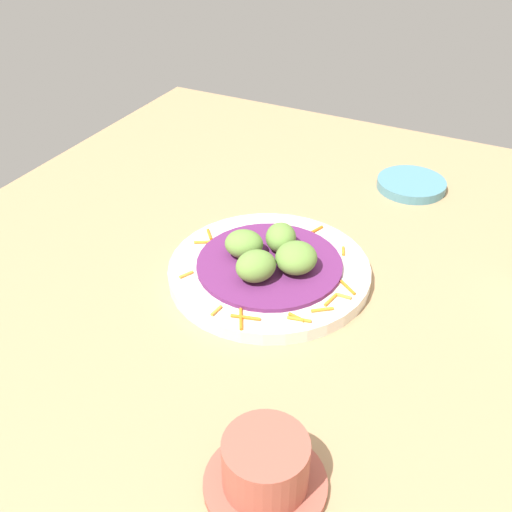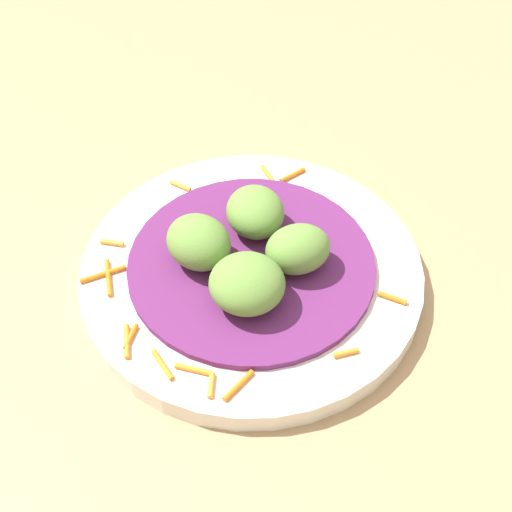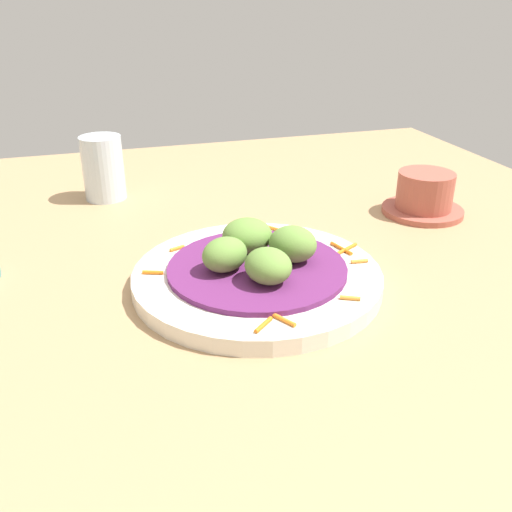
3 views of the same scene
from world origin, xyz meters
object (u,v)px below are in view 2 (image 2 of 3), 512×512
main_plate (249,275)px  guac_scoop_center (244,283)px  guac_scoop_left (199,242)px  guac_scoop_back (252,212)px  guac_scoop_right (298,249)px

main_plate → guac_scoop_center: (-0.02, 3.71, 3.33)cm
guac_scoop_left → guac_scoop_back: bearing=-134.7°
main_plate → guac_scoop_back: 4.89cm
guac_scoop_left → guac_scoop_center: guac_scoop_left is taller
guac_scoop_center → guac_scoop_right: bearing=-134.7°
main_plate → guac_scoop_left: size_ratio=5.13×
main_plate → guac_scoop_back: bearing=-89.7°
main_plate → guac_scoop_center: guac_scoop_center is taller
main_plate → guac_scoop_right: guac_scoop_right is taller
guac_scoop_center → guac_scoop_right: 5.24cm
guac_scoop_left → guac_scoop_center: (-3.72, 3.69, -0.06)cm
guac_scoop_center → main_plate: bearing=-89.7°
guac_scoop_right → guac_scoop_left: bearing=0.3°
guac_scoop_left → guac_scoop_center: bearing=135.3°
guac_scoop_center → guac_scoop_back: guac_scoop_center is taller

